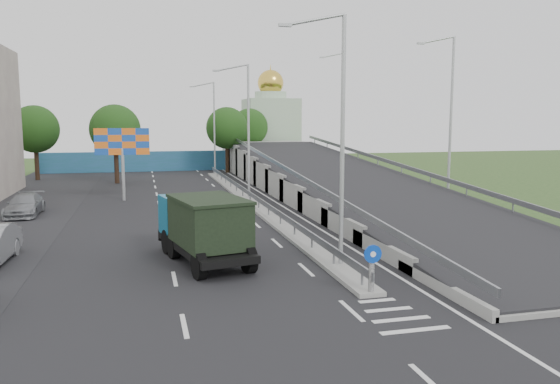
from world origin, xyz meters
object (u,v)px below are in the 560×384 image
object	(u,v)px
lamp_post_near	(338,127)
sign_bollard	(372,268)
lamp_post_far	(213,123)
church	(271,126)
billboard	(122,146)
parked_car_d	(25,205)
dump_truck	(203,225)
lamp_post_mid	(246,124)

from	to	relation	value
lamp_post_near	sign_bollard	bearing A→B (deg)	-91.64
lamp_post_far	lamp_post_near	bearing A→B (deg)	-90.00
church	billboard	world-z (taller)	church
lamp_post_near	parked_car_d	xyz separation A→B (m)	(-15.09, 16.76, -5.12)
lamp_post_far	billboard	distance (m)	20.24
billboard	parked_car_d	size ratio (longest dim) A/B	1.15
sign_bollard	dump_truck	bearing A→B (deg)	129.02
dump_truck	church	bearing A→B (deg)	61.42
lamp_post_far	dump_truck	bearing A→B (deg)	-97.90
church	dump_truck	size ratio (longest dim) A/B	1.99
sign_bollard	lamp_post_far	bearing A→B (deg)	89.86
sign_bollard	billboard	size ratio (longest dim) A/B	0.30
sign_bollard	dump_truck	size ratio (longest dim) A/B	0.24
lamp_post_mid	lamp_post_far	distance (m)	20.00
lamp_post_near	lamp_post_far	xyz separation A→B (m)	(0.00, 40.00, 0.00)
lamp_post_near	church	bearing A→B (deg)	79.62
lamp_post_near	church	distance (m)	54.90
sign_bollard	church	world-z (taller)	church
lamp_post_near	dump_truck	size ratio (longest dim) A/B	1.45
parked_car_d	billboard	bearing A→B (deg)	41.68
church	dump_truck	bearing A→B (deg)	-106.33
dump_truck	parked_car_d	bearing A→B (deg)	112.41
billboard	parked_car_d	xyz separation A→B (m)	(-5.98, -5.24, -3.49)
sign_bollard	lamp_post_mid	bearing A→B (deg)	89.74
lamp_post_far	billboard	size ratio (longest dim) A/B	1.83
lamp_post_far	parked_car_d	distance (m)	28.18
church	billboard	xyz separation A→B (m)	(-19.00, -32.00, -1.12)
lamp_post_near	lamp_post_mid	xyz separation A→B (m)	(0.00, 20.00, 0.00)
lamp_post_near	dump_truck	bearing A→B (deg)	154.65
dump_truck	sign_bollard	bearing A→B (deg)	-63.22
sign_bollard	parked_car_d	world-z (taller)	sign_bollard
lamp_post_far	dump_truck	xyz separation A→B (m)	(-5.21, -37.53, -4.20)
lamp_post_far	lamp_post_mid	bearing A→B (deg)	-90.00
lamp_post_near	billboard	world-z (taller)	lamp_post_near
parked_car_d	dump_truck	bearing A→B (deg)	-54.90
lamp_post_mid	church	distance (m)	35.41
lamp_post_mid	billboard	distance (m)	9.47
billboard	lamp_post_near	bearing A→B (deg)	-67.51
billboard	dump_truck	size ratio (longest dim) A/B	0.79
lamp_post_mid	lamp_post_far	xyz separation A→B (m)	(0.00, 20.00, 0.00)
church	billboard	bearing A→B (deg)	-120.70
lamp_post_near	church	world-z (taller)	church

